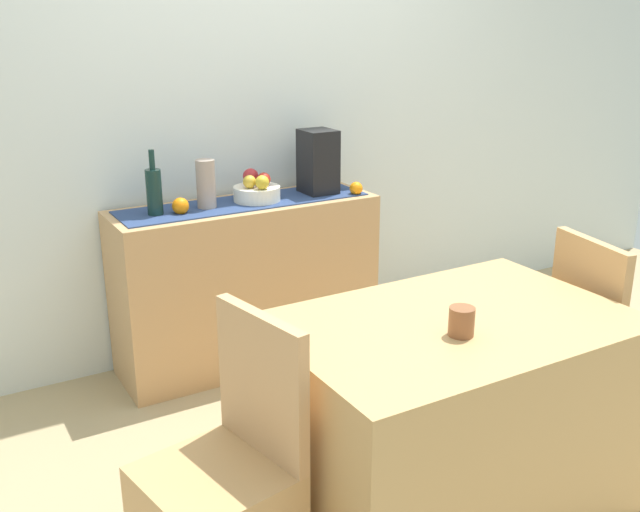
{
  "coord_description": "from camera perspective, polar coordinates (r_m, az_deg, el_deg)",
  "views": [
    {
      "loc": [
        -1.6,
        -2.23,
        1.71
      ],
      "look_at": [
        -0.09,
        0.35,
        0.71
      ],
      "focal_mm": 40.53,
      "sensor_mm": 36.0,
      "label": 1
    }
  ],
  "objects": [
    {
      "name": "fruit_bowl",
      "position": [
        3.58,
        -5.0,
        4.94
      ],
      "size": [
        0.23,
        0.23,
        0.07
      ],
      "primitive_type": "cylinder",
      "color": "white",
      "rests_on": "table_runner"
    },
    {
      "name": "apple_left",
      "position": [
        3.53,
        -5.59,
        5.86
      ],
      "size": [
        0.06,
        0.06,
        0.06
      ],
      "primitive_type": "sphere",
      "color": "gold",
      "rests_on": "fruit_bowl"
    },
    {
      "name": "table_runner",
      "position": [
        3.56,
        -5.96,
        4.2
      ],
      "size": [
        1.24,
        0.32,
        0.01
      ],
      "primitive_type": "cube",
      "color": "navy",
      "rests_on": "sideboard_console"
    },
    {
      "name": "dining_table",
      "position": [
        2.65,
        10.08,
        -12.3
      ],
      "size": [
        1.21,
        0.8,
        0.74
      ],
      "primitive_type": "cube",
      "color": "tan",
      "rests_on": "ground"
    },
    {
      "name": "coffee_cup",
      "position": [
        2.35,
        11.11,
        -5.1
      ],
      "size": [
        0.08,
        0.08,
        0.09
      ],
      "primitive_type": "cylinder",
      "color": "brown",
      "rests_on": "dining_table"
    },
    {
      "name": "sideboard_console",
      "position": [
        3.69,
        -5.74,
        -2.18
      ],
      "size": [
        1.32,
        0.42,
        0.84
      ],
      "primitive_type": "cube",
      "color": "tan",
      "rests_on": "ground"
    },
    {
      "name": "apple_upper",
      "position": [
        3.62,
        -5.5,
        6.29
      ],
      "size": [
        0.08,
        0.08,
        0.08
      ],
      "primitive_type": "sphere",
      "color": "#A6272B",
      "rests_on": "fruit_bowl"
    },
    {
      "name": "chair_by_corner",
      "position": [
        3.27,
        21.81,
        -9.21
      ],
      "size": [
        0.47,
        0.47,
        0.9
      ],
      "color": "tan",
      "rests_on": "ground"
    },
    {
      "name": "coffee_maker",
      "position": [
        3.71,
        -0.15,
        7.43
      ],
      "size": [
        0.16,
        0.18,
        0.33
      ],
      "primitive_type": "cube",
      "color": "black",
      "rests_on": "sideboard_console"
    },
    {
      "name": "ground_plane",
      "position": [
        3.24,
        4.7,
        -13.72
      ],
      "size": [
        6.4,
        6.4,
        0.02
      ],
      "primitive_type": "cube",
      "color": "tan",
      "rests_on": "ground"
    },
    {
      "name": "orange_loose_near_bowl",
      "position": [
        3.71,
        2.87,
        5.35
      ],
      "size": [
        0.07,
        0.07,
        0.07
      ],
      "primitive_type": "sphere",
      "color": "orange",
      "rests_on": "sideboard_console"
    },
    {
      "name": "apple_center",
      "position": [
        3.5,
        -4.58,
        5.81
      ],
      "size": [
        0.07,
        0.07,
        0.07
      ],
      "primitive_type": "sphere",
      "color": "gold",
      "rests_on": "fruit_bowl"
    },
    {
      "name": "apple_right",
      "position": [
        3.57,
        -4.45,
        6.06
      ],
      "size": [
        0.07,
        0.07,
        0.07
      ],
      "primitive_type": "sphere",
      "color": "#B3291D",
      "rests_on": "fruit_bowl"
    },
    {
      "name": "ceramic_vase",
      "position": [
        3.46,
        -8.99,
        5.61
      ],
      "size": [
        0.09,
        0.09,
        0.23
      ],
      "primitive_type": "cylinder",
      "color": "#A59183",
      "rests_on": "sideboard_console"
    },
    {
      "name": "wine_bottle",
      "position": [
        3.38,
        -12.97,
        5.02
      ],
      "size": [
        0.07,
        0.07,
        0.3
      ],
      "color": "#142E28",
      "rests_on": "sideboard_console"
    },
    {
      "name": "orange_loose_end",
      "position": [
        3.4,
        -10.96,
        3.9
      ],
      "size": [
        0.08,
        0.08,
        0.08
      ],
      "primitive_type": "sphere",
      "color": "orange",
      "rests_on": "sideboard_console"
    },
    {
      "name": "room_wall_rear",
      "position": [
        3.79,
        -5.24,
        12.87
      ],
      "size": [
        6.4,
        0.06,
        2.7
      ],
      "primitive_type": "cube",
      "color": "silver",
      "rests_on": "ground"
    }
  ]
}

